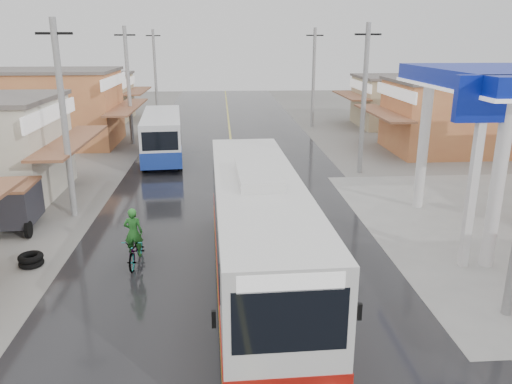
# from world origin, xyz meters

# --- Properties ---
(ground) EXTENTS (120.00, 120.00, 0.00)m
(ground) POSITION_xyz_m (0.00, 0.00, 0.00)
(ground) COLOR slate
(ground) RESTS_ON ground
(road) EXTENTS (12.00, 90.00, 0.02)m
(road) POSITION_xyz_m (0.00, 15.00, 0.01)
(road) COLOR black
(road) RESTS_ON ground
(centre_line) EXTENTS (0.15, 90.00, 0.01)m
(centre_line) POSITION_xyz_m (0.00, 15.00, 0.02)
(centre_line) COLOR #D8CC4C
(centre_line) RESTS_ON road
(shopfronts_left) EXTENTS (11.00, 44.00, 5.20)m
(shopfronts_left) POSITION_xyz_m (-13.00, 18.00, 0.00)
(shopfronts_left) COLOR tan
(shopfronts_left) RESTS_ON ground
(utility_poles_left) EXTENTS (1.60, 50.00, 8.00)m
(utility_poles_left) POSITION_xyz_m (-7.00, 16.00, 0.00)
(utility_poles_left) COLOR gray
(utility_poles_left) RESTS_ON ground
(utility_poles_right) EXTENTS (1.60, 36.00, 8.00)m
(utility_poles_right) POSITION_xyz_m (7.00, 15.00, 0.00)
(utility_poles_right) COLOR gray
(utility_poles_right) RESTS_ON ground
(coach_bus) EXTENTS (2.93, 11.87, 3.68)m
(coach_bus) POSITION_xyz_m (0.33, 2.10, 1.78)
(coach_bus) COLOR silver
(coach_bus) RESTS_ON road
(second_bus) EXTENTS (2.96, 8.52, 2.77)m
(second_bus) POSITION_xyz_m (-4.30, 19.06, 1.50)
(second_bus) COLOR silver
(second_bus) RESTS_ON road
(cyclist) EXTENTS (0.75, 1.92, 2.04)m
(cyclist) POSITION_xyz_m (-3.59, 3.91, 0.67)
(cyclist) COLOR black
(cyclist) RESTS_ON ground
(tricycle_near) EXTENTS (1.71, 2.45, 1.87)m
(tricycle_near) POSITION_xyz_m (-8.73, 7.48, 1.07)
(tricycle_near) COLOR #26262D
(tricycle_near) RESTS_ON ground
(tricycle_far) EXTENTS (2.33, 2.56, 1.78)m
(tricycle_far) POSITION_xyz_m (-9.40, 14.29, 1.01)
(tricycle_far) COLOR #26262D
(tricycle_far) RESTS_ON ground
(tyre_stack) EXTENTS (0.81, 0.81, 0.42)m
(tyre_stack) POSITION_xyz_m (-7.06, 4.04, 0.21)
(tyre_stack) COLOR black
(tyre_stack) RESTS_ON ground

